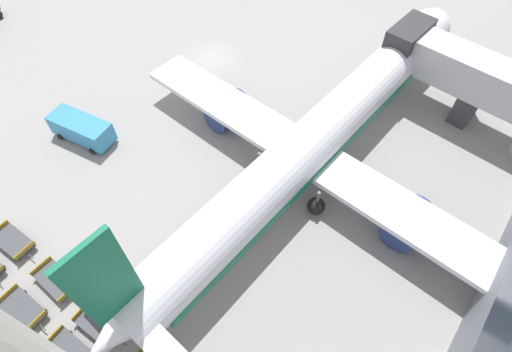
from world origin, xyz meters
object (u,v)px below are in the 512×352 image
object	(u,v)px
service_van	(82,129)
baggage_dolly_row_far_col_c	(100,324)
baggage_dolly_row_mid_b_col_c	(71,352)
baggage_dolly_row_far_col_a	(13,241)
airplane	(314,141)
baggage_dolly_row_mid_b_col_b	(23,309)
baggage_dolly_row_far_col_b	(56,280)

from	to	relation	value
service_van	baggage_dolly_row_far_col_c	distance (m)	16.59
baggage_dolly_row_mid_b_col_c	baggage_dolly_row_far_col_a	world-z (taller)	same
airplane	baggage_dolly_row_mid_b_col_b	distance (m)	22.37
service_van	baggage_dolly_row_far_col_a	xyz separation A→B (m)	(4.47, -9.41, -0.64)
airplane	baggage_dolly_row_mid_b_col_b	size ratio (longest dim) A/B	10.86
airplane	baggage_dolly_row_far_col_c	world-z (taller)	airplane
baggage_dolly_row_mid_b_col_b	baggage_dolly_row_mid_b_col_c	distance (m)	4.49
service_van	baggage_dolly_row_far_col_a	size ratio (longest dim) A/B	1.50
baggage_dolly_row_mid_b_col_c	airplane	bearing A→B (deg)	81.32
airplane	baggage_dolly_row_far_col_b	bearing A→B (deg)	-112.37
airplane	baggage_dolly_row_mid_b_col_c	xyz separation A→B (m)	(-3.14, -20.57, -2.62)
baggage_dolly_row_far_col_c	airplane	bearing A→B (deg)	80.50
service_van	baggage_dolly_row_far_col_c	xyz separation A→B (m)	(13.74, -9.27, -0.64)
baggage_dolly_row_far_col_a	baggage_dolly_row_mid_b_col_b	bearing A→B (deg)	-25.28
baggage_dolly_row_mid_b_col_b	baggage_dolly_row_far_col_b	size ratio (longest dim) A/B	1.01
airplane	baggage_dolly_row_far_col_a	xyz separation A→B (m)	(-12.37, -18.62, -2.62)
airplane	baggage_dolly_row_mid_b_col_b	world-z (taller)	airplane
baggage_dolly_row_far_col_b	baggage_dolly_row_far_col_a	bearing A→B (deg)	-178.11
service_van	baggage_dolly_row_mid_b_col_c	size ratio (longest dim) A/B	1.50
airplane	baggage_dolly_row_mid_b_col_c	world-z (taller)	airplane
baggage_dolly_row_mid_b_col_c	baggage_dolly_row_far_col_a	xyz separation A→B (m)	(-9.23, 1.94, 0.00)
service_van	baggage_dolly_row_mid_b_col_b	xyz separation A→B (m)	(9.22, -11.65, -0.64)
baggage_dolly_row_far_col_a	baggage_dolly_row_far_col_c	distance (m)	9.28
baggage_dolly_row_mid_b_col_b	baggage_dolly_row_far_col_a	xyz separation A→B (m)	(-4.75, 2.24, 0.00)
airplane	service_van	size ratio (longest dim) A/B	7.22
baggage_dolly_row_far_col_a	baggage_dolly_row_far_col_b	distance (m)	4.77
baggage_dolly_row_far_col_b	baggage_dolly_row_mid_b_col_c	bearing A→B (deg)	-25.20
service_van	baggage_dolly_row_mid_b_col_b	bearing A→B (deg)	-51.66
baggage_dolly_row_far_col_a	baggage_dolly_row_far_col_b	bearing A→B (deg)	1.89
baggage_dolly_row_mid_b_col_c	baggage_dolly_row_far_col_a	size ratio (longest dim) A/B	1.00
baggage_dolly_row_far_col_b	baggage_dolly_row_mid_b_col_b	bearing A→B (deg)	-90.50
service_van	baggage_dolly_row_far_col_b	size ratio (longest dim) A/B	1.52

